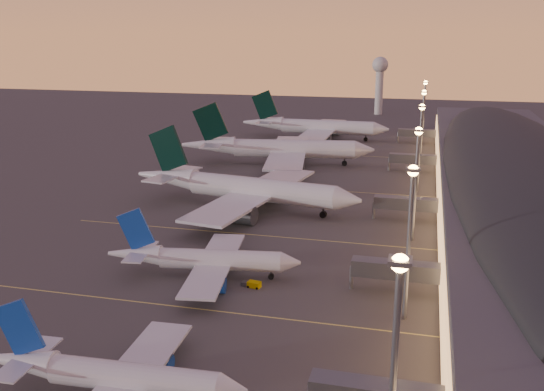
{
  "coord_description": "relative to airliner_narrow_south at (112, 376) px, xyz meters",
  "views": [
    {
      "loc": [
        37.53,
        -93.45,
        45.51
      ],
      "look_at": [
        2.0,
        45.0,
        7.0
      ],
      "focal_mm": 40.0,
      "sensor_mm": 36.0,
      "label": 1
    }
  ],
  "objects": [
    {
      "name": "baggage_tug_c",
      "position": [
        7.34,
        38.51,
        -2.82
      ],
      "size": [
        3.87,
        2.06,
        1.1
      ],
      "rotation": [
        0.0,
        0.0,
        -0.17
      ],
      "color": "#D0AD00",
      "rests_on": "ground"
    },
    {
      "name": "light_masts",
      "position": [
        35.24,
        97.29,
        14.24
      ],
      "size": [
        2.2,
        217.2,
        25.9
      ],
      "color": "slate",
      "rests_on": "ground"
    },
    {
      "name": "radar_tower",
      "position": [
        9.24,
        292.29,
        18.55
      ],
      "size": [
        9.0,
        9.0,
        32.5
      ],
      "color": "silver",
      "rests_on": "ground"
    },
    {
      "name": "airliner_wide_far",
      "position": [
        -11.05,
        200.67,
        2.07
      ],
      "size": [
        65.28,
        59.24,
        20.95
      ],
      "rotation": [
        0.0,
        0.0,
        -0.01
      ],
      "color": "silver",
      "rests_on": "ground"
    },
    {
      "name": "baggage_tug_d",
      "position": [
        9.89,
        5.13,
        -2.84
      ],
      "size": [
        2.04,
        3.75,
        1.06
      ],
      "rotation": [
        0.0,
        0.0,
        -1.39
      ],
      "color": "#D0AD00",
      "rests_on": "ground"
    },
    {
      "name": "airliner_wide_mid",
      "position": [
        -13.96,
        144.41,
        2.34
      ],
      "size": [
        68.57,
        63.19,
        21.98
      ],
      "rotation": [
        0.0,
        0.0,
        0.16
      ],
      "color": "silver",
      "rests_on": "ground"
    },
    {
      "name": "airliner_wide_near",
      "position": [
        -9.7,
        88.32,
        2.11
      ],
      "size": [
        65.76,
        60.61,
        21.08
      ],
      "rotation": [
        0.0,
        0.0,
        -0.16
      ],
      "color": "silver",
      "rests_on": "ground"
    },
    {
      "name": "terminal_building",
      "position": [
        61.08,
        104.76,
        5.46
      ],
      "size": [
        56.35,
        255.0,
        17.46
      ],
      "color": "#4B4A4F",
      "rests_on": "ground"
    },
    {
      "name": "lane_markings",
      "position": [
        -0.76,
        72.29,
        -3.31
      ],
      "size": [
        90.0,
        180.36,
        0.0
      ],
      "color": "#D8C659",
      "rests_on": "ground"
    },
    {
      "name": "airliner_narrow_south",
      "position": [
        0.0,
        0.0,
        0.0
      ],
      "size": [
        35.92,
        32.07,
        12.84
      ],
      "rotation": [
        0.0,
        0.0,
        0.05
      ],
      "color": "silver",
      "rests_on": "ground"
    },
    {
      "name": "airliner_narrow_north",
      "position": [
        -2.97,
        40.96,
        0.15
      ],
      "size": [
        37.62,
        33.92,
        13.44
      ],
      "rotation": [
        0.0,
        0.0,
        0.15
      ],
      "color": "silver",
      "rests_on": "ground"
    },
    {
      "name": "ground",
      "position": [
        -0.76,
        32.29,
        -3.32
      ],
      "size": [
        700.0,
        700.0,
        0.0
      ],
      "primitive_type": "plane",
      "color": "#464441"
    }
  ]
}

